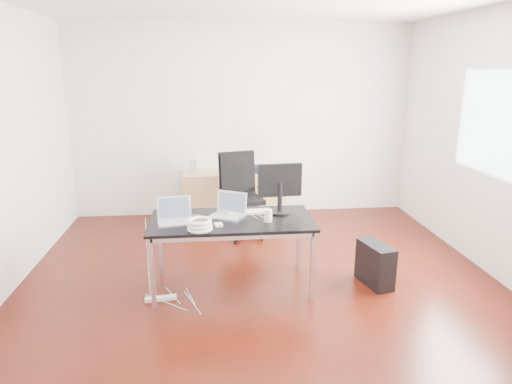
{
  "coord_description": "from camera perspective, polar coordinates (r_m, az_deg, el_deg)",
  "views": [
    {
      "loc": [
        -0.49,
        -4.26,
        2.18
      ],
      "look_at": [
        0.0,
        0.55,
        0.85
      ],
      "focal_mm": 32.0,
      "sensor_mm": 36.0,
      "label": 1
    }
  ],
  "objects": [
    {
      "name": "room_shell",
      "position": [
        4.36,
        1.21,
        5.13
      ],
      "size": [
        5.0,
        5.0,
        5.0
      ],
      "color": "#340C05",
      "rests_on": "ground"
    },
    {
      "name": "desk",
      "position": [
        4.53,
        -3.08,
        -4.03
      ],
      "size": [
        1.6,
        0.8,
        0.73
      ],
      "color": "black",
      "rests_on": "ground"
    },
    {
      "name": "office_chair",
      "position": [
        6.01,
        -1.93,
        0.19
      ],
      "size": [
        0.57,
        0.59,
        1.08
      ],
      "rotation": [
        0.0,
        0.0,
        0.24
      ],
      "color": "black",
      "rests_on": "ground"
    },
    {
      "name": "filing_cabinet_left",
      "position": [
        6.74,
        -6.89,
        -0.48
      ],
      "size": [
        0.5,
        0.5,
        0.7
      ],
      "primitive_type": "cube",
      "color": "tan",
      "rests_on": "ground"
    },
    {
      "name": "filing_cabinet_right",
      "position": [
        6.79,
        1.45,
        -0.25
      ],
      "size": [
        0.5,
        0.5,
        0.7
      ],
      "primitive_type": "cube",
      "color": "tan",
      "rests_on": "ground"
    },
    {
      "name": "pc_tower",
      "position": [
        4.9,
        14.67,
        -8.73
      ],
      "size": [
        0.3,
        0.48,
        0.44
      ],
      "primitive_type": "cube",
      "rotation": [
        0.0,
        0.0,
        0.24
      ],
      "color": "black",
      "rests_on": "ground"
    },
    {
      "name": "wastebasket",
      "position": [
        6.82,
        -2.04,
        -2.02
      ],
      "size": [
        0.26,
        0.26,
        0.28
      ],
      "primitive_type": "cylinder",
      "rotation": [
        0.0,
        0.0,
        0.09
      ],
      "color": "black",
      "rests_on": "ground"
    },
    {
      "name": "power_strip",
      "position": [
        4.62,
        -11.82,
        -12.88
      ],
      "size": [
        0.31,
        0.1,
        0.04
      ],
      "primitive_type": "cube",
      "rotation": [
        0.0,
        0.0,
        0.13
      ],
      "color": "white",
      "rests_on": "ground"
    },
    {
      "name": "laptop_left",
      "position": [
        4.47,
        -10.1,
        -3.04
      ],
      "size": [
        0.37,
        0.3,
        0.23
      ],
      "rotation": [
        0.0,
        0.0,
        0.16
      ],
      "color": "silver",
      "rests_on": "desk"
    },
    {
      "name": "laptop_right",
      "position": [
        4.58,
        -3.39,
        -2.35
      ],
      "size": [
        0.41,
        0.38,
        0.23
      ],
      "rotation": [
        0.0,
        0.0,
        -0.51
      ],
      "color": "silver",
      "rests_on": "desk"
    },
    {
      "name": "monitor",
      "position": [
        4.64,
        2.99,
        0.82
      ],
      "size": [
        0.45,
        0.26,
        0.51
      ],
      "rotation": [
        0.0,
        0.0,
        0.08
      ],
      "color": "black",
      "rests_on": "desk"
    },
    {
      "name": "keyboard",
      "position": [
        4.68,
        -0.82,
        -2.51
      ],
      "size": [
        0.45,
        0.17,
        0.02
      ],
      "primitive_type": "cube",
      "rotation": [
        0.0,
        0.0,
        0.07
      ],
      "color": "white",
      "rests_on": "desk"
    },
    {
      "name": "cup_white",
      "position": [
        4.42,
        1.5,
        -2.95
      ],
      "size": [
        0.08,
        0.08,
        0.12
      ],
      "primitive_type": "cylinder",
      "rotation": [
        0.0,
        0.0,
        0.06
      ],
      "color": "white",
      "rests_on": "desk"
    },
    {
      "name": "cup_brown",
      "position": [
        4.49,
        1.53,
        -2.79
      ],
      "size": [
        0.1,
        0.1,
        0.1
      ],
      "primitive_type": "cylinder",
      "rotation": [
        0.0,
        0.0,
        -0.42
      ],
      "color": "#552E1D",
      "rests_on": "desk"
    },
    {
      "name": "cable_coil",
      "position": [
        4.21,
        -7.04,
        -4.1
      ],
      "size": [
        0.24,
        0.24,
        0.11
      ],
      "rotation": [
        0.0,
        0.0,
        0.1
      ],
      "color": "white",
      "rests_on": "desk"
    },
    {
      "name": "power_adapter",
      "position": [
        4.31,
        -4.69,
        -4.11
      ],
      "size": [
        0.08,
        0.08,
        0.03
      ],
      "primitive_type": "cube",
      "rotation": [
        0.0,
        0.0,
        0.23
      ],
      "color": "white",
      "rests_on": "desk"
    },
    {
      "name": "speaker",
      "position": [
        6.67,
        -7.85,
        3.21
      ],
      "size": [
        0.1,
        0.09,
        0.18
      ],
      "primitive_type": "cube",
      "rotation": [
        0.0,
        0.0,
        0.15
      ],
      "color": "#9E9E9E",
      "rests_on": "filing_cabinet_left"
    },
    {
      "name": "navy_garment",
      "position": [
        6.62,
        0.88,
        2.86
      ],
      "size": [
        0.34,
        0.29,
        0.09
      ],
      "primitive_type": "cube",
      "rotation": [
        0.0,
        0.0,
        -0.17
      ],
      "color": "black",
      "rests_on": "filing_cabinet_right"
    }
  ]
}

